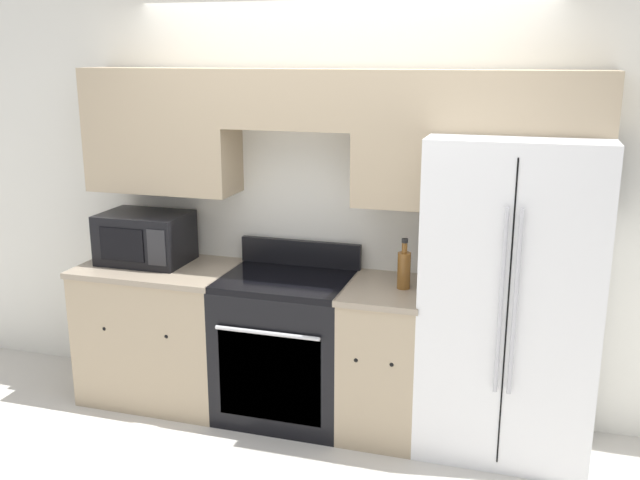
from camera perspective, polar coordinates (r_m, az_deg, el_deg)
The scene contains 8 objects.
ground_plane at distance 4.31m, azimuth -1.25°, elevation -15.89°, with size 12.00×12.00×0.00m, color beige.
wall_back at distance 4.34m, azimuth 1.24°, elevation 4.94°, with size 8.00×0.39×2.60m.
lower_cabinets_left at distance 4.78m, azimuth -12.59°, elevation -7.14°, with size 0.97×0.64×0.89m.
lower_cabinets_right at distance 4.28m, azimuth 5.20°, elevation -9.43°, with size 0.47×0.64×0.89m.
oven_range at distance 4.43m, azimuth -2.68°, elevation -8.47°, with size 0.79×0.65×1.05m.
refrigerator at distance 4.10m, azimuth 14.97°, elevation -4.35°, with size 0.93×0.76×1.78m.
microwave at distance 4.69m, azimuth -13.80°, elevation 0.18°, with size 0.55×0.40×0.32m.
bottle at distance 4.08m, azimuth 6.73°, elevation -2.31°, with size 0.08×0.08×0.29m.
Camera 1 is at (1.17, -3.53, 2.19)m, focal length 40.00 mm.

